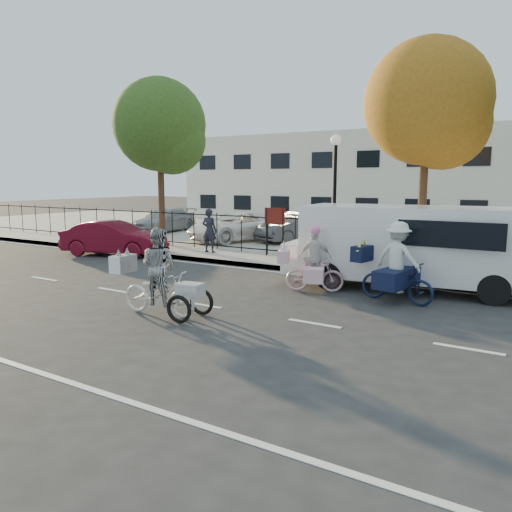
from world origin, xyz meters
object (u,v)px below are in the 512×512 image
Objects in this scene: zebra_trike at (159,282)px; lot_car_b at (236,226)px; bull_bike at (396,270)px; red_sedan at (114,238)px; white_van at (408,244)px; pedestrian at (209,231)px; lot_car_c at (297,227)px; lamppost at (335,176)px; unicorn_bike at (313,267)px; lot_car_a at (164,220)px.

zebra_trike is 0.48× the size of lot_car_b.
bull_bike is 0.53× the size of red_sedan.
bull_bike is 0.33× the size of white_van.
pedestrian is 5.17m from lot_car_c.
red_sedan is at bearing -104.10° from lot_car_c.
lamppost is at bearing -30.53° from lot_car_c.
bull_bike is at bearing -30.37° from lot_car_c.
lot_car_c is (-4.93, 8.59, 0.16)m from unicorn_bike.
lamppost is at bearing -24.89° from lot_car_a.
zebra_trike is 12.52m from lot_car_b.
bull_bike reaches higher than zebra_trike.
unicorn_bike is at bearing -147.20° from white_van.
bull_bike is 1.70m from white_van.
white_van is 11.58m from red_sedan.
bull_bike reaches higher than lot_car_b.
red_sedan is at bearing -92.91° from lot_car_b.
pedestrian is at bearing 77.67° from bull_bike.
white_van is (3.93, 5.60, 0.50)m from zebra_trike.
lot_car_c is at bearing 7.13° from zebra_trike.
zebra_trike is at bearing -52.14° from lot_car_a.
lamppost is 0.66× the size of white_van.
lot_car_a is at bearing -160.30° from lot_car_c.
zebra_trike is 1.33× the size of pedestrian.
lot_car_b is (-5.57, 11.21, 0.06)m from zebra_trike.
lot_car_c is (4.60, 6.84, 0.14)m from red_sedan.
lot_car_c is (8.21, -0.02, 0.05)m from lot_car_a.
lot_car_c reaches higher than lot_car_a.
lot_car_a is (-13.14, 8.61, 0.11)m from unicorn_bike.
bull_bike is 17.57m from lot_car_a.
zebra_trike is at bearing -56.54° from lot_car_c.
bull_bike reaches higher than lot_car_a.
zebra_trike is 0.55× the size of red_sedan.
unicorn_bike reaches higher than lot_car_a.
zebra_trike reaches higher than unicorn_bike.
white_van reaches higher than lot_car_b.
unicorn_bike is at bearing -32.21° from zebra_trike.
lamppost reaches higher than lot_car_b.
lot_car_b is (2.08, 5.54, 0.14)m from red_sedan.
lamppost reaches higher than pedestrian.
lot_car_a reaches higher than red_sedan.
zebra_trike is 9.52m from red_sedan.
zebra_trike is at bearing 114.61° from pedestrian.
pedestrian is at bearing -84.30° from lot_car_c.
pedestrian is (-5.03, -0.47, -2.10)m from lamppost.
lamppost is 1.05× the size of red_sedan.
zebra_trike is 1.04× the size of bull_bike.
lamppost reaches higher than red_sedan.
lot_car_a is (-15.18, 6.93, -0.48)m from white_van.
lamppost is 2.52× the size of pedestrian.
lot_car_a is (-11.98, 4.56, -2.34)m from lamppost.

